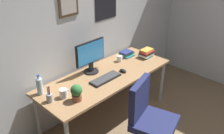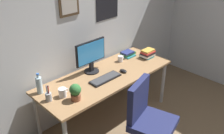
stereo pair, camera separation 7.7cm
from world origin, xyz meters
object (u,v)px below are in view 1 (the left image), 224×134
at_px(book_stack_left, 127,53).
at_px(pen_cup, 49,97).
at_px(coffee_mug_near, 64,93).
at_px(computer_mouse, 123,71).
at_px(coffee_mug_far, 120,58).
at_px(office_chair, 148,116).
at_px(monitor, 90,55).
at_px(water_bottle, 40,86).
at_px(keyboard, 106,79).
at_px(potted_plant, 76,92).
at_px(book_stack_right, 146,53).

bearing_deg(book_stack_left, pen_cup, -173.20).
bearing_deg(coffee_mug_near, book_stack_left, 9.28).
bearing_deg(computer_mouse, coffee_mug_far, 50.39).
distance_m(office_chair, coffee_mug_far, 1.08).
relative_size(monitor, computer_mouse, 4.18).
bearing_deg(monitor, water_bottle, 178.33).
distance_m(keyboard, pen_cup, 0.76).
height_order(keyboard, book_stack_left, book_stack_left).
distance_m(monitor, book_stack_left, 0.74).
bearing_deg(office_chair, water_bottle, 126.44).
relative_size(coffee_mug_near, potted_plant, 0.65).
bearing_deg(coffee_mug_far, computer_mouse, -129.61).
xyz_separation_m(coffee_mug_far, book_stack_right, (0.39, -0.19, 0.02)).
bearing_deg(monitor, coffee_mug_near, -159.92).
xyz_separation_m(keyboard, coffee_mug_near, (-0.60, 0.06, 0.04)).
distance_m(computer_mouse, pen_cup, 1.06).
xyz_separation_m(monitor, coffee_mug_near, (-0.61, -0.22, -0.19)).
bearing_deg(pen_cup, coffee_mug_near, -14.29).
distance_m(monitor, keyboard, 0.36).
height_order(water_bottle, book_stack_left, water_bottle).
distance_m(office_chair, coffee_mug_near, 0.99).
height_order(office_chair, book_stack_right, office_chair).
xyz_separation_m(monitor, pen_cup, (-0.76, -0.18, -0.19)).
height_order(water_bottle, coffee_mug_near, water_bottle).
distance_m(pen_cup, book_stack_left, 1.49).
bearing_deg(office_chair, potted_plant, 131.23).
bearing_deg(pen_cup, water_bottle, 86.76).
bearing_deg(coffee_mug_far, office_chair, -119.38).
distance_m(office_chair, computer_mouse, 0.76).
xyz_separation_m(keyboard, book_stack_left, (0.72, 0.28, 0.02)).
xyz_separation_m(office_chair, book_stack_left, (0.73, 0.97, 0.23)).
relative_size(computer_mouse, book_stack_right, 0.52).
bearing_deg(water_bottle, computer_mouse, -17.58).
distance_m(monitor, potted_plant, 0.67).
bearing_deg(office_chair, computer_mouse, 65.14).
relative_size(water_bottle, coffee_mug_near, 1.99).
xyz_separation_m(office_chair, potted_plant, (-0.53, 0.60, 0.30)).
distance_m(keyboard, coffee_mug_near, 0.60).
bearing_deg(water_bottle, pen_cup, -93.24).
height_order(water_bottle, pen_cup, water_bottle).
distance_m(office_chair, keyboard, 0.72).
bearing_deg(book_stack_right, coffee_mug_far, 154.49).
bearing_deg(potted_plant, coffee_mug_far, 16.90).
xyz_separation_m(coffee_mug_near, book_stack_left, (1.32, 0.22, -0.02)).
bearing_deg(book_stack_right, pen_cup, 177.86).
height_order(computer_mouse, coffee_mug_near, coffee_mug_near).
bearing_deg(potted_plant, keyboard, 9.83).
xyz_separation_m(keyboard, potted_plant, (-0.53, -0.09, 0.09)).
xyz_separation_m(keyboard, water_bottle, (-0.74, 0.30, 0.09)).
bearing_deg(coffee_mug_near, water_bottle, 120.69).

